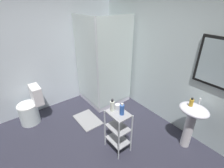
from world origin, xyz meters
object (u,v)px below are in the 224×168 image
pedestal_sink (192,118)px  storage_cart (118,128)px  toilet (31,108)px  hand_soap_bottle (191,102)px  shampoo_bottle_blue (122,110)px  rinse_cup (117,107)px  shower_stall (103,84)px  lotion_bottle_white (112,106)px  bath_mat (88,120)px

pedestal_sink → storage_cart: 1.18m
toilet → pedestal_sink: bearing=40.4°
pedestal_sink → hand_soap_bottle: hand_soap_bottle is taller
pedestal_sink → toilet: pedestal_sink is taller
shampoo_bottle_blue → rinse_cup: bearing=170.0°
shower_stall → storage_cart: (1.34, -0.64, -0.03)m
shower_stall → lotion_bottle_white: (1.24, -0.68, 0.37)m
hand_soap_bottle → lotion_bottle_white: same height
toilet → hand_soap_bottle: size_ratio=5.50×
pedestal_sink → toilet: 2.97m
toilet → lotion_bottle_white: bearing=31.3°
hand_soap_bottle → lotion_bottle_white: (-0.71, -0.98, -0.04)m
shower_stall → rinse_cup: 1.43m
lotion_bottle_white → bath_mat: size_ratio=0.35×
lotion_bottle_white → shower_stall: bearing=151.5°
pedestal_sink → bath_mat: (-1.59, -1.02, -0.57)m
shower_stall → storage_cart: 1.49m
lotion_bottle_white → rinse_cup: size_ratio=2.25×
rinse_cup → toilet: bearing=-146.9°
lotion_bottle_white → bath_mat: lotion_bottle_white is taller
pedestal_sink → shampoo_bottle_blue: shampoo_bottle_blue is taller
hand_soap_bottle → toilet: bearing=-139.4°
toilet → shampoo_bottle_blue: (1.65, 0.97, 0.51)m
shower_stall → hand_soap_bottle: bearing=8.8°
shampoo_bottle_blue → rinse_cup: shampoo_bottle_blue is taller
toilet → rinse_cup: (1.52, 0.99, 0.47)m
storage_cart → toilet: bearing=-149.4°
shampoo_bottle_blue → pedestal_sink: bearing=57.7°
shower_stall → shampoo_bottle_blue: bearing=-23.8°
storage_cart → shampoo_bottle_blue: size_ratio=3.82×
shower_stall → toilet: (-0.25, -1.58, -0.15)m
shower_stall → lotion_bottle_white: size_ratio=9.61×
hand_soap_bottle → shampoo_bottle_blue: bearing=-120.9°
pedestal_sink → storage_cart: (-0.66, -0.97, -0.14)m
toilet → hand_soap_bottle: hand_soap_bottle is taller
shower_stall → lotion_bottle_white: bearing=-28.5°
storage_cart → rinse_cup: size_ratio=7.98×
toilet → bath_mat: bearing=53.6°
pedestal_sink → toilet: (-2.25, -1.92, -0.26)m
bath_mat → lotion_bottle_white: bearing=0.8°
storage_cart → lotion_bottle_white: bearing=-159.8°
toilet → rinse_cup: size_ratio=8.20×
pedestal_sink → hand_soap_bottle: 0.30m
toilet → hand_soap_bottle: 2.95m
storage_cart → bath_mat: bearing=-177.0°
toilet → rinse_cup: 1.87m
storage_cart → rinse_cup: bearing=149.5°
storage_cart → hand_soap_bottle: bearing=57.2°
shower_stall → pedestal_sink: shower_stall is taller
pedestal_sink → lotion_bottle_white: 1.29m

